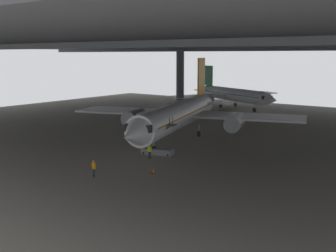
{
  "coord_description": "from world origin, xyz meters",
  "views": [
    {
      "loc": [
        32.21,
        -43.1,
        11.75
      ],
      "look_at": [
        0.0,
        0.5,
        2.53
      ],
      "focal_mm": 44.83,
      "sensor_mm": 36.0,
      "label": 1
    }
  ],
  "objects_px": {
    "boarding_stairs": "(158,148)",
    "traffic_cone_orange": "(153,171)",
    "airplane_main": "(179,115)",
    "airplane_distant": "(232,94)",
    "crew_worker_near_nose": "(94,168)",
    "crew_worker_by_stairs": "(150,151)"
  },
  "relations": [
    {
      "from": "airplane_main",
      "to": "crew_worker_by_stairs",
      "type": "relative_size",
      "value": 20.77
    },
    {
      "from": "boarding_stairs",
      "to": "crew_worker_by_stairs",
      "type": "relative_size",
      "value": 2.73
    },
    {
      "from": "airplane_main",
      "to": "airplane_distant",
      "type": "bearing_deg",
      "value": 106.17
    },
    {
      "from": "airplane_distant",
      "to": "crew_worker_near_nose",
      "type": "bearing_deg",
      "value": -75.3
    },
    {
      "from": "airplane_main",
      "to": "traffic_cone_orange",
      "type": "bearing_deg",
      "value": -63.04
    },
    {
      "from": "airplane_main",
      "to": "traffic_cone_orange",
      "type": "distance_m",
      "value": 18.4
    },
    {
      "from": "traffic_cone_orange",
      "to": "airplane_distant",
      "type": "bearing_deg",
      "value": 109.72
    },
    {
      "from": "crew_worker_by_stairs",
      "to": "airplane_distant",
      "type": "distance_m",
      "value": 49.39
    },
    {
      "from": "crew_worker_by_stairs",
      "to": "airplane_distant",
      "type": "height_order",
      "value": "airplane_distant"
    },
    {
      "from": "traffic_cone_orange",
      "to": "crew_worker_by_stairs",
      "type": "bearing_deg",
      "value": 132.49
    },
    {
      "from": "airplane_main",
      "to": "crew_worker_near_nose",
      "type": "xyz_separation_m",
      "value": [
        4.44,
        -20.66,
        -2.45
      ]
    },
    {
      "from": "crew_worker_by_stairs",
      "to": "traffic_cone_orange",
      "type": "xyz_separation_m",
      "value": [
        4.07,
        -4.44,
        -0.67
      ]
    },
    {
      "from": "airplane_main",
      "to": "crew_worker_by_stairs",
      "type": "xyz_separation_m",
      "value": [
        4.15,
        -11.72,
        -2.45
      ]
    },
    {
      "from": "crew_worker_near_nose",
      "to": "crew_worker_by_stairs",
      "type": "distance_m",
      "value": 8.94
    },
    {
      "from": "crew_worker_near_nose",
      "to": "traffic_cone_orange",
      "type": "distance_m",
      "value": 5.92
    },
    {
      "from": "boarding_stairs",
      "to": "crew_worker_near_nose",
      "type": "height_order",
      "value": "boarding_stairs"
    },
    {
      "from": "crew_worker_near_nose",
      "to": "traffic_cone_orange",
      "type": "relative_size",
      "value": 2.81
    },
    {
      "from": "airplane_distant",
      "to": "traffic_cone_orange",
      "type": "height_order",
      "value": "airplane_distant"
    },
    {
      "from": "boarding_stairs",
      "to": "traffic_cone_orange",
      "type": "bearing_deg",
      "value": -55.47
    },
    {
      "from": "crew_worker_by_stairs",
      "to": "airplane_distant",
      "type": "relative_size",
      "value": 0.06
    },
    {
      "from": "airplane_main",
      "to": "boarding_stairs",
      "type": "height_order",
      "value": "airplane_main"
    },
    {
      "from": "boarding_stairs",
      "to": "airplane_distant",
      "type": "bearing_deg",
      "value": 107.13
    }
  ]
}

